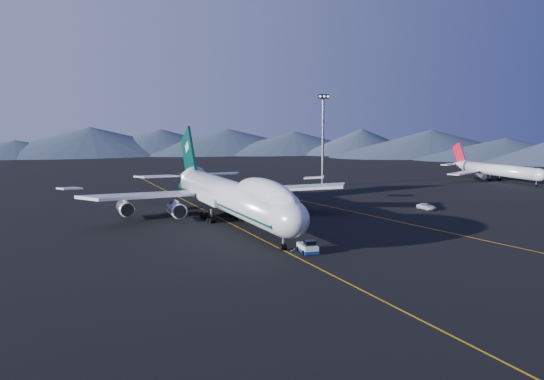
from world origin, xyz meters
name	(u,v)px	position (x,y,z in m)	size (l,w,h in m)	color
ground	(231,224)	(0.00, 0.00, 0.00)	(500.00, 500.00, 0.00)	black
taxiway_line_main	(231,224)	(0.00, 0.00, 0.01)	(0.25, 220.00, 0.01)	orange
taxiway_line_side	(337,208)	(30.00, 10.00, 0.01)	(0.25, 200.00, 0.01)	orange
boeing_747	(230,195)	(0.00, 0.03, 5.81)	(59.62, 72.43, 19.37)	silver
pushback_tug	(308,248)	(3.00, -29.50, 0.65)	(3.22, 5.02, 2.07)	silver
second_jet	(496,170)	(108.09, 41.80, 3.74)	(38.47, 43.46, 12.37)	silver
service_van	(427,206)	(48.52, 0.03, 0.70)	(2.32, 5.04, 1.40)	silver
floodlight_mast	(323,140)	(47.44, 50.85, 14.36)	(3.50, 2.63, 28.33)	black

